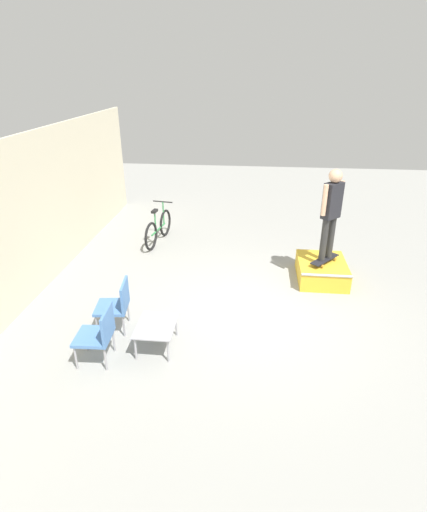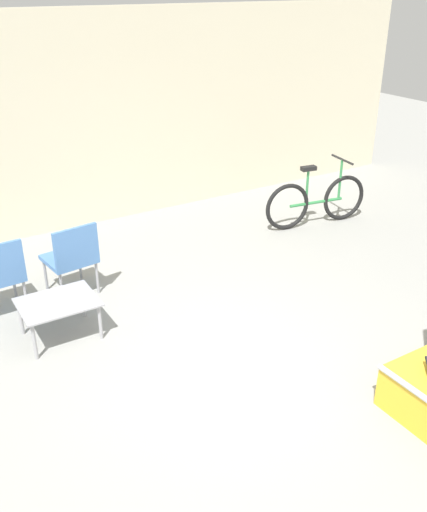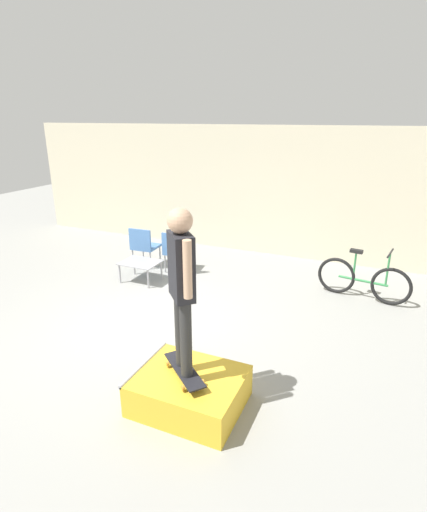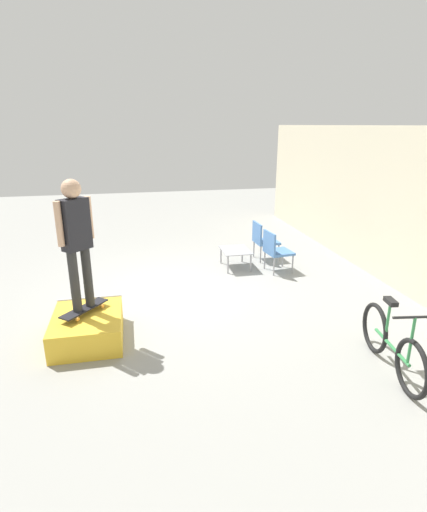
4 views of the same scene
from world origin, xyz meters
The scene contains 5 objects.
ground_plane centered at (0.00, 0.00, 0.00)m, with size 24.00×24.00×0.00m, color gray.
house_wall_back centered at (0.00, 4.25, 1.50)m, with size 12.00×0.06×3.00m.
coffee_table centered at (-1.15, 1.52, 0.36)m, with size 0.76×0.60×0.41m.
patio_chair_right centered at (-0.74, 2.28, 0.50)m, with size 0.58×0.58×0.89m.
bicycle centered at (3.02, 2.45, 0.37)m, with size 1.65×0.52×0.97m.
Camera 2 is at (-2.39, -3.49, 3.33)m, focal length 40.00 mm.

